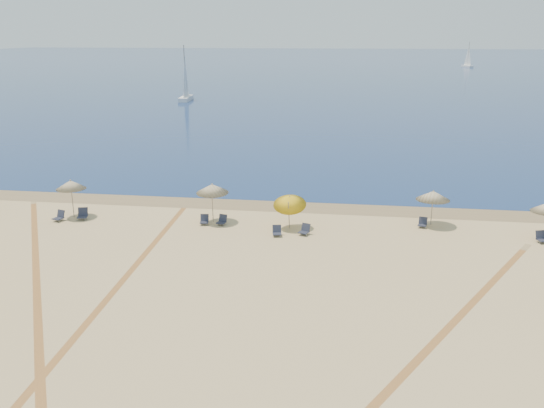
{
  "coord_description": "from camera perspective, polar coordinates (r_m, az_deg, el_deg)",
  "views": [
    {
      "loc": [
        4.7,
        -13.27,
        11.41
      ],
      "look_at": [
        0.0,
        20.0,
        1.3
      ],
      "focal_mm": 37.74,
      "sensor_mm": 36.0,
      "label": 1
    }
  ],
  "objects": [
    {
      "name": "umbrella_4",
      "position": [
        36.09,
        15.77,
        0.83
      ],
      "size": [
        2.04,
        2.04,
        2.24
      ],
      "color": "gray",
      "rests_on": "ground"
    },
    {
      "name": "chair_9",
      "position": [
        35.79,
        25.29,
        -3.04
      ],
      "size": [
        0.69,
        0.76,
        0.65
      ],
      "rotation": [
        0.0,
        0.0,
        0.28
      ],
      "color": "#1D202E",
      "rests_on": "ground"
    },
    {
      "name": "chair_7",
      "position": [
        33.64,
        3.28,
        -2.6
      ],
      "size": [
        0.74,
        0.79,
        0.65
      ],
      "rotation": [
        0.0,
        0.0,
        -0.41
      ],
      "color": "#1D202E",
      "rests_on": "ground"
    },
    {
      "name": "chair_8",
      "position": [
        36.05,
        14.8,
        -1.84
      ],
      "size": [
        0.62,
        0.68,
        0.6
      ],
      "rotation": [
        0.0,
        0.0,
        -0.23
      ],
      "color": "#1D202E",
      "rests_on": "ground"
    },
    {
      "name": "umbrella_3",
      "position": [
        34.18,
        1.77,
        0.3
      ],
      "size": [
        1.98,
        2.04,
        2.38
      ],
      "color": "gray",
      "rests_on": "ground"
    },
    {
      "name": "tire_tracks",
      "position": [
        25.68,
        -10.05,
        -9.91
      ],
      "size": [
        56.61,
        43.76,
        0.0
      ],
      "color": "tan",
      "rests_on": "ground"
    },
    {
      "name": "chair_6",
      "position": [
        33.41,
        0.5,
        -2.74
      ],
      "size": [
        0.61,
        0.68,
        0.61
      ],
      "rotation": [
        0.0,
        0.0,
        0.19
      ],
      "color": "#1D202E",
      "rests_on": "ground"
    },
    {
      "name": "chair_3",
      "position": [
        38.27,
        -18.37,
        -0.98
      ],
      "size": [
        0.75,
        0.83,
        0.72
      ],
      "rotation": [
        0.0,
        0.0,
        0.25
      ],
      "color": "#1D202E",
      "rests_on": "ground"
    },
    {
      "name": "sailboat_0",
      "position": [
        211.56,
        18.95,
        13.47
      ],
      "size": [
        3.24,
        5.77,
        8.37
      ],
      "rotation": [
        0.0,
        0.0,
        0.34
      ],
      "color": "white",
      "rests_on": "ocean"
    },
    {
      "name": "chair_5",
      "position": [
        35.43,
        -5.0,
        -1.64
      ],
      "size": [
        0.64,
        0.71,
        0.62
      ],
      "rotation": [
        0.0,
        0.0,
        -0.24
      ],
      "color": "#1D202E",
      "rests_on": "ground"
    },
    {
      "name": "ocean",
      "position": [
        238.59,
        7.11,
        13.88
      ],
      "size": [
        500.0,
        500.0,
        0.0
      ],
      "primitive_type": "plane",
      "color": "#0C2151",
      "rests_on": "ground"
    },
    {
      "name": "chair_2",
      "position": [
        38.45,
        -20.45,
        -1.15
      ],
      "size": [
        0.72,
        0.79,
        0.66
      ],
      "rotation": [
        0.0,
        0.0,
        -0.32
      ],
      "color": "#1D202E",
      "rests_on": "ground"
    },
    {
      "name": "umbrella_2",
      "position": [
        35.47,
        -5.98,
        1.54
      ],
      "size": [
        2.0,
        2.03,
        2.51
      ],
      "color": "gray",
      "rests_on": "ground"
    },
    {
      "name": "umbrella_1",
      "position": [
        38.48,
        -19.43,
        1.83
      ],
      "size": [
        1.88,
        1.88,
        2.48
      ],
      "color": "gray",
      "rests_on": "ground"
    },
    {
      "name": "wet_sand",
      "position": [
        39.26,
        0.82,
        -0.15
      ],
      "size": [
        500.0,
        500.0,
        0.0
      ],
      "primitive_type": "plane",
      "color": "olive",
      "rests_on": "ground"
    },
    {
      "name": "chair_4",
      "position": [
        35.62,
        -6.76,
        -1.6
      ],
      "size": [
        0.58,
        0.65,
        0.61
      ],
      "rotation": [
        0.0,
        0.0,
        0.13
      ],
      "color": "#1D202E",
      "rests_on": "ground"
    },
    {
      "name": "sailboat_1",
      "position": [
        102.36,
        -8.63,
        11.75
      ],
      "size": [
        2.22,
        6.41,
        9.36
      ],
      "rotation": [
        0.0,
        0.0,
        0.1
      ],
      "color": "white",
      "rests_on": "ocean"
    }
  ]
}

